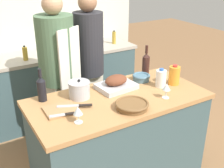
{
  "coord_description": "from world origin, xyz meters",
  "views": [
    {
      "loc": [
        -1.14,
        -1.82,
        1.96
      ],
      "look_at": [
        0.0,
        0.11,
        0.97
      ],
      "focal_mm": 45.0,
      "sensor_mm": 36.0,
      "label": 1
    }
  ],
  "objects_px": {
    "wine_glass_right": "(167,87)",
    "condiment_bottle_tall": "(25,53)",
    "wine_bottle_dark": "(42,88)",
    "condiment_bottle_short": "(114,38)",
    "knife_chef": "(76,106)",
    "wicker_basket": "(132,105)",
    "stock_pot": "(79,90)",
    "person_cook_aproned": "(58,71)",
    "roasting_pan": "(116,84)",
    "person_cook_guest": "(89,62)",
    "wine_glass_left": "(78,111)",
    "milk_jug": "(161,78)",
    "juice_jug": "(174,75)",
    "knife_paring": "(63,115)",
    "cutting_board": "(61,110)",
    "wine_bottle_green": "(146,64)"
  },
  "relations": [
    {
      "from": "wine_glass_right",
      "to": "condiment_bottle_tall",
      "type": "xyz_separation_m",
      "value": [
        -0.77,
        1.55,
        -0.01
      ]
    },
    {
      "from": "wine_bottle_dark",
      "to": "wine_glass_right",
      "type": "distance_m",
      "value": 1.03
    },
    {
      "from": "condiment_bottle_short",
      "to": "knife_chef",
      "type": "bearing_deg",
      "value": -130.29
    },
    {
      "from": "wicker_basket",
      "to": "stock_pot",
      "type": "height_order",
      "value": "stock_pot"
    },
    {
      "from": "knife_chef",
      "to": "person_cook_aproned",
      "type": "distance_m",
      "value": 0.74
    },
    {
      "from": "wine_bottle_dark",
      "to": "roasting_pan",
      "type": "bearing_deg",
      "value": -9.46
    },
    {
      "from": "wicker_basket",
      "to": "person_cook_guest",
      "type": "xyz_separation_m",
      "value": [
        0.14,
        1.03,
        0.02
      ]
    },
    {
      "from": "wine_glass_left",
      "to": "milk_jug",
      "type": "bearing_deg",
      "value": 11.67
    },
    {
      "from": "stock_pot",
      "to": "condiment_bottle_short",
      "type": "relative_size",
      "value": 1.0
    },
    {
      "from": "milk_jug",
      "to": "person_cook_guest",
      "type": "relative_size",
      "value": 0.11
    },
    {
      "from": "person_cook_guest",
      "to": "wine_bottle_dark",
      "type": "bearing_deg",
      "value": -161.69
    },
    {
      "from": "wicker_basket",
      "to": "wine_bottle_dark",
      "type": "xyz_separation_m",
      "value": [
        -0.56,
        0.49,
        0.08
      ]
    },
    {
      "from": "wicker_basket",
      "to": "milk_jug",
      "type": "distance_m",
      "value": 0.51
    },
    {
      "from": "juice_jug",
      "to": "milk_jug",
      "type": "height_order",
      "value": "juice_jug"
    },
    {
      "from": "wine_bottle_dark",
      "to": "knife_paring",
      "type": "xyz_separation_m",
      "value": [
        0.04,
        -0.34,
        -0.09
      ]
    },
    {
      "from": "cutting_board",
      "to": "condiment_bottle_tall",
      "type": "bearing_deg",
      "value": 86.59
    },
    {
      "from": "roasting_pan",
      "to": "wine_bottle_green",
      "type": "height_order",
      "value": "wine_bottle_green"
    },
    {
      "from": "wine_glass_left",
      "to": "condiment_bottle_tall",
      "type": "relative_size",
      "value": 0.74
    },
    {
      "from": "wine_bottle_dark",
      "to": "condiment_bottle_short",
      "type": "distance_m",
      "value": 1.8
    },
    {
      "from": "wine_bottle_dark",
      "to": "wine_glass_left",
      "type": "height_order",
      "value": "wine_bottle_dark"
    },
    {
      "from": "knife_paring",
      "to": "wine_glass_right",
      "type": "bearing_deg",
      "value": -9.21
    },
    {
      "from": "wine_glass_left",
      "to": "person_cook_aproned",
      "type": "bearing_deg",
      "value": 77.96
    },
    {
      "from": "wine_glass_left",
      "to": "person_cook_aproned",
      "type": "relative_size",
      "value": 0.08
    },
    {
      "from": "milk_jug",
      "to": "roasting_pan",
      "type": "bearing_deg",
      "value": 155.74
    },
    {
      "from": "milk_jug",
      "to": "knife_chef",
      "type": "height_order",
      "value": "milk_jug"
    },
    {
      "from": "roasting_pan",
      "to": "condiment_bottle_tall",
      "type": "distance_m",
      "value": 1.28
    },
    {
      "from": "stock_pot",
      "to": "person_cook_guest",
      "type": "bearing_deg",
      "value": 57.34
    },
    {
      "from": "wicker_basket",
      "to": "condiment_bottle_short",
      "type": "distance_m",
      "value": 1.83
    },
    {
      "from": "wine_glass_left",
      "to": "wine_glass_right",
      "type": "distance_m",
      "value": 0.8
    },
    {
      "from": "juice_jug",
      "to": "wine_bottle_green",
      "type": "bearing_deg",
      "value": 106.4
    },
    {
      "from": "wicker_basket",
      "to": "wine_bottle_green",
      "type": "bearing_deg",
      "value": 44.81
    },
    {
      "from": "wicker_basket",
      "to": "juice_jug",
      "type": "relative_size",
      "value": 1.41
    },
    {
      "from": "roasting_pan",
      "to": "wine_bottle_green",
      "type": "distance_m",
      "value": 0.45
    },
    {
      "from": "person_cook_aproned",
      "to": "knife_paring",
      "type": "bearing_deg",
      "value": -133.73
    },
    {
      "from": "knife_chef",
      "to": "knife_paring",
      "type": "distance_m",
      "value": 0.16
    },
    {
      "from": "milk_jug",
      "to": "condiment_bottle_tall",
      "type": "bearing_deg",
      "value": 123.24
    },
    {
      "from": "milk_jug",
      "to": "knife_paring",
      "type": "xyz_separation_m",
      "value": [
        -0.98,
        -0.06,
        -0.06
      ]
    },
    {
      "from": "roasting_pan",
      "to": "condiment_bottle_short",
      "type": "bearing_deg",
      "value": 59.82
    },
    {
      "from": "milk_jug",
      "to": "knife_paring",
      "type": "bearing_deg",
      "value": -176.32
    },
    {
      "from": "cutting_board",
      "to": "juice_jug",
      "type": "height_order",
      "value": "juice_jug"
    },
    {
      "from": "milk_jug",
      "to": "wine_bottle_green",
      "type": "distance_m",
      "value": 0.31
    },
    {
      "from": "milk_jug",
      "to": "person_cook_guest",
      "type": "bearing_deg",
      "value": 111.66
    },
    {
      "from": "cutting_board",
      "to": "person_cook_guest",
      "type": "height_order",
      "value": "person_cook_guest"
    },
    {
      "from": "wine_glass_right",
      "to": "condiment_bottle_short",
      "type": "bearing_deg",
      "value": 74.1
    },
    {
      "from": "wicker_basket",
      "to": "knife_chef",
      "type": "height_order",
      "value": "wicker_basket"
    },
    {
      "from": "wine_bottle_green",
      "to": "wine_bottle_dark",
      "type": "height_order",
      "value": "wine_bottle_green"
    },
    {
      "from": "juice_jug",
      "to": "wine_glass_left",
      "type": "distance_m",
      "value": 1.07
    },
    {
      "from": "wine_bottle_dark",
      "to": "condiment_bottle_tall",
      "type": "height_order",
      "value": "wine_bottle_dark"
    },
    {
      "from": "condiment_bottle_short",
      "to": "wine_glass_right",
      "type": "bearing_deg",
      "value": -105.9
    },
    {
      "from": "condiment_bottle_tall",
      "to": "wine_glass_right",
      "type": "bearing_deg",
      "value": -63.57
    }
  ]
}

